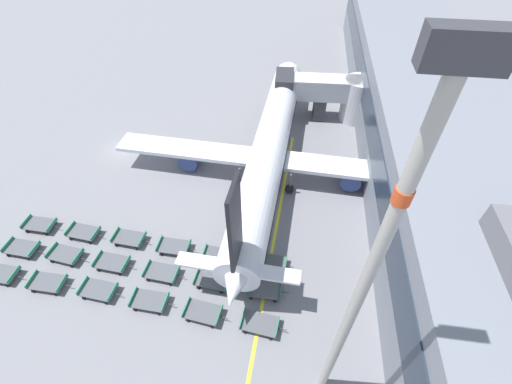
# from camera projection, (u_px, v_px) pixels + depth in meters

# --- Properties ---
(ground_plane) EXTENTS (500.00, 500.00, 0.00)m
(ground_plane) POSITION_uv_depth(u_px,v_px,m) (123.00, 149.00, 44.19)
(ground_plane) COLOR gray
(terminal_wing) EXTENTS (14.20, 94.21, 11.43)m
(terminal_wing) POSITION_uv_depth(u_px,v_px,m) (435.00, 142.00, 37.15)
(terminal_wing) COLOR gray
(terminal_wing) RESTS_ON ground_plane
(jet_bridge) EXTENTS (13.84, 5.00, 6.22)m
(jet_bridge) POSITION_uv_depth(u_px,v_px,m) (334.00, 94.00, 46.84)
(jet_bridge) COLOR silver
(jet_bridge) RESTS_ON ground_plane
(airplane) EXTENTS (35.45, 39.12, 12.93)m
(airplane) POSITION_uv_depth(u_px,v_px,m) (269.00, 149.00, 38.55)
(airplane) COLOR silver
(airplane) RESTS_ON ground_plane
(baggage_dolly_row_near_col_a) EXTENTS (3.68, 1.91, 0.92)m
(baggage_dolly_row_near_col_a) POSITION_uv_depth(u_px,v_px,m) (1.00, 274.00, 30.56)
(baggage_dolly_row_near_col_a) COLOR #515459
(baggage_dolly_row_near_col_a) RESTS_ON ground_plane
(baggage_dolly_row_near_col_b) EXTENTS (3.67, 1.87, 0.92)m
(baggage_dolly_row_near_col_b) POSITION_uv_depth(u_px,v_px,m) (48.00, 282.00, 29.94)
(baggage_dolly_row_near_col_b) COLOR #515459
(baggage_dolly_row_near_col_b) RESTS_ON ground_plane
(baggage_dolly_row_near_col_c) EXTENTS (3.72, 2.01, 0.92)m
(baggage_dolly_row_near_col_c) POSITION_uv_depth(u_px,v_px,m) (98.00, 290.00, 29.43)
(baggage_dolly_row_near_col_c) COLOR #515459
(baggage_dolly_row_near_col_c) RESTS_ON ground_plane
(baggage_dolly_row_near_col_d) EXTENTS (3.69, 1.93, 0.92)m
(baggage_dolly_row_near_col_d) POSITION_uv_depth(u_px,v_px,m) (150.00, 301.00, 28.73)
(baggage_dolly_row_near_col_d) COLOR #515459
(baggage_dolly_row_near_col_d) RESTS_ON ground_plane
(baggage_dolly_row_near_col_e) EXTENTS (3.74, 2.09, 0.92)m
(baggage_dolly_row_near_col_e) POSITION_uv_depth(u_px,v_px,m) (203.00, 312.00, 28.01)
(baggage_dolly_row_near_col_e) COLOR #515459
(baggage_dolly_row_near_col_e) RESTS_ON ground_plane
(baggage_dolly_row_near_col_f) EXTENTS (3.74, 2.08, 0.92)m
(baggage_dolly_row_near_col_f) POSITION_uv_depth(u_px,v_px,m) (260.00, 324.00, 27.34)
(baggage_dolly_row_near_col_f) COLOR #515459
(baggage_dolly_row_near_col_f) RESTS_ON ground_plane
(baggage_dolly_row_mid_a_col_a) EXTENTS (3.70, 1.95, 0.92)m
(baggage_dolly_row_mid_a_col_a) POSITION_uv_depth(u_px,v_px,m) (22.00, 248.00, 32.54)
(baggage_dolly_row_mid_a_col_a) COLOR #515459
(baggage_dolly_row_mid_a_col_a) RESTS_ON ground_plane
(baggage_dolly_row_mid_a_col_b) EXTENTS (3.74, 2.09, 0.92)m
(baggage_dolly_row_mid_a_col_b) POSITION_uv_depth(u_px,v_px,m) (66.00, 255.00, 32.01)
(baggage_dolly_row_mid_a_col_b) COLOR #515459
(baggage_dolly_row_mid_a_col_b) RESTS_ON ground_plane
(baggage_dolly_row_mid_a_col_c) EXTENTS (3.71, 2.00, 0.92)m
(baggage_dolly_row_mid_a_col_c) POSITION_uv_depth(u_px,v_px,m) (112.00, 263.00, 31.39)
(baggage_dolly_row_mid_a_col_c) COLOR #515459
(baggage_dolly_row_mid_a_col_c) RESTS_ON ground_plane
(baggage_dolly_row_mid_a_col_d) EXTENTS (3.72, 2.00, 0.92)m
(baggage_dolly_row_mid_a_col_d) POSITION_uv_depth(u_px,v_px,m) (162.00, 272.00, 30.66)
(baggage_dolly_row_mid_a_col_d) COLOR #515459
(baggage_dolly_row_mid_a_col_d) RESTS_ON ground_plane
(baggage_dolly_row_mid_a_col_e) EXTENTS (3.72, 2.01, 0.92)m
(baggage_dolly_row_mid_a_col_e) POSITION_uv_depth(u_px,v_px,m) (212.00, 280.00, 30.13)
(baggage_dolly_row_mid_a_col_e) COLOR #515459
(baggage_dolly_row_mid_a_col_e) RESTS_ON ground_plane
(baggage_dolly_row_mid_a_col_f) EXTENTS (3.66, 1.86, 0.92)m
(baggage_dolly_row_mid_a_col_f) POSITION_uv_depth(u_px,v_px,m) (264.00, 289.00, 29.47)
(baggage_dolly_row_mid_a_col_f) COLOR #515459
(baggage_dolly_row_mid_a_col_f) RESTS_ON ground_plane
(baggage_dolly_row_mid_b_col_a) EXTENTS (3.68, 1.91, 0.92)m
(baggage_dolly_row_mid_b_col_a) POSITION_uv_depth(u_px,v_px,m) (40.00, 225.00, 34.58)
(baggage_dolly_row_mid_b_col_a) COLOR #515459
(baggage_dolly_row_mid_b_col_a) RESTS_ON ground_plane
(baggage_dolly_row_mid_b_col_b) EXTENTS (3.73, 2.03, 0.92)m
(baggage_dolly_row_mid_b_col_b) POSITION_uv_depth(u_px,v_px,m) (84.00, 232.00, 33.89)
(baggage_dolly_row_mid_b_col_b) COLOR #515459
(baggage_dolly_row_mid_b_col_b) RESTS_ON ground_plane
(baggage_dolly_row_mid_b_col_c) EXTENTS (3.71, 1.98, 0.92)m
(baggage_dolly_row_mid_b_col_c) POSITION_uv_depth(u_px,v_px,m) (129.00, 238.00, 33.36)
(baggage_dolly_row_mid_b_col_c) COLOR #515459
(baggage_dolly_row_mid_b_col_c) RESTS_ON ground_plane
(baggage_dolly_row_mid_b_col_d) EXTENTS (3.68, 1.90, 0.92)m
(baggage_dolly_row_mid_b_col_d) POSITION_uv_depth(u_px,v_px,m) (174.00, 247.00, 32.65)
(baggage_dolly_row_mid_b_col_d) COLOR #515459
(baggage_dolly_row_mid_b_col_d) RESTS_ON ground_plane
(baggage_dolly_row_mid_b_col_e) EXTENTS (3.70, 1.95, 0.92)m
(baggage_dolly_row_mid_b_col_e) POSITION_uv_depth(u_px,v_px,m) (219.00, 256.00, 31.93)
(baggage_dolly_row_mid_b_col_e) COLOR #515459
(baggage_dolly_row_mid_b_col_e) RESTS_ON ground_plane
(baggage_dolly_row_mid_b_col_f) EXTENTS (3.72, 2.01, 0.92)m
(baggage_dolly_row_mid_b_col_f) POSITION_uv_depth(u_px,v_px,m) (270.00, 263.00, 31.38)
(baggage_dolly_row_mid_b_col_f) COLOR #515459
(baggage_dolly_row_mid_b_col_f) RESTS_ON ground_plane
(apron_light_mast) EXTENTS (2.00, 0.70, 24.61)m
(apron_light_mast) POSITION_uv_depth(u_px,v_px,m) (365.00, 283.00, 14.91)
(apron_light_mast) COLOR #ADA89E
(apron_light_mast) RESTS_ON ground_plane
(stand_guidance_stripe) EXTENTS (1.75, 31.09, 0.01)m
(stand_guidance_stripe) POSITION_uv_depth(u_px,v_px,m) (277.00, 226.00, 35.09)
(stand_guidance_stripe) COLOR yellow
(stand_guidance_stripe) RESTS_ON ground_plane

